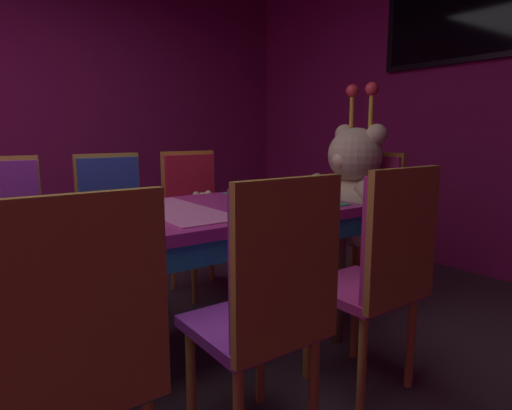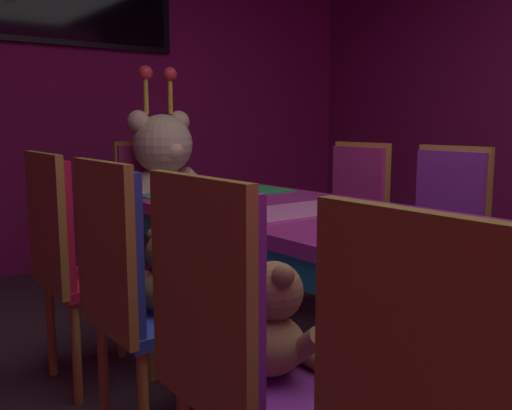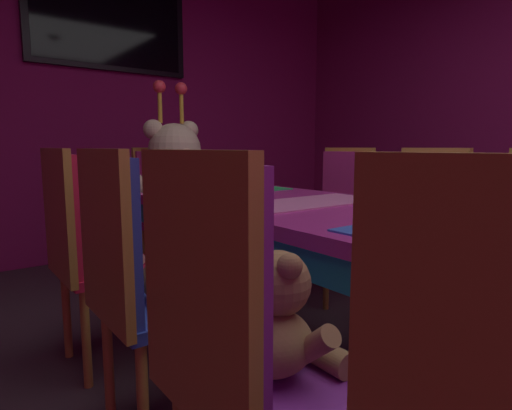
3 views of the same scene
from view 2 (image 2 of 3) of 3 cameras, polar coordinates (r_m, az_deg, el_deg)
wall_back at (r=4.53m, az=-17.26°, el=11.86°), size 5.20×0.12×2.80m
banquet_table at (r=1.92m, az=18.55°, el=-5.38°), size 0.90×3.10×0.75m
chair_left_2 at (r=1.37m, az=-2.89°, el=-13.17°), size 0.42×0.41×0.98m
teddy_left_2 at (r=1.46m, az=1.96°, el=-12.17°), size 0.25×0.32×0.31m
chair_left_3 at (r=1.88m, az=-12.89°, el=-7.37°), size 0.42×0.41×0.98m
teddy_left_3 at (r=1.95m, az=-8.98°, el=-7.22°), size 0.23×0.30×0.28m
chair_left_4 at (r=2.40m, az=-18.72°, el=-4.14°), size 0.42×0.41×0.98m
teddy_left_4 at (r=2.46m, az=-15.55°, el=-4.39°), size 0.21×0.27×0.26m
chair_right_3 at (r=2.95m, az=18.48°, el=-1.86°), size 0.42×0.41×0.98m
chair_right_4 at (r=3.30m, az=9.71°, el=-0.47°), size 0.42×0.41×0.98m
throne_chair at (r=3.54m, az=-10.59°, el=0.10°), size 0.41×0.42×0.98m
king_teddy_bear at (r=3.37m, az=-9.35°, el=2.64°), size 0.75×0.58×0.97m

